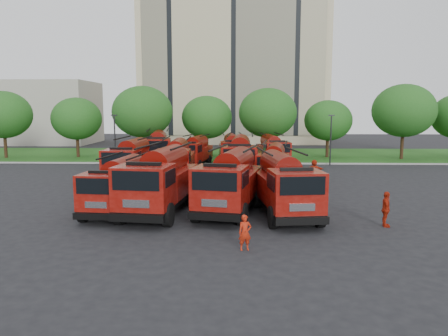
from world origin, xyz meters
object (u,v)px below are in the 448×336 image
(fire_truck_2, at_px, (230,182))
(fire_truck_5, at_px, (177,161))
(fire_truck_6, at_px, (240,158))
(firefighter_1, at_px, (171,216))
(firefighter_0, at_px, (245,250))
(fire_truck_0, at_px, (119,185))
(fire_truck_9, at_px, (194,152))
(fire_truck_1, at_px, (160,181))
(fire_truck_3, at_px, (284,185))
(fire_truck_10, at_px, (232,151))
(fire_truck_4, at_px, (131,161))
(firefighter_4, at_px, (138,200))
(firefighter_3, at_px, (283,210))
(fire_truck_7, at_px, (274,165))
(fire_truck_8, at_px, (158,149))
(fire_truck_11, at_px, (272,151))
(firefighter_5, at_px, (314,180))
(firefighter_2, at_px, (385,227))

(fire_truck_2, distance_m, fire_truck_5, 10.96)
(fire_truck_6, distance_m, firefighter_1, 12.83)
(firefighter_0, bearing_deg, fire_truck_0, 124.07)
(fire_truck_9, bearing_deg, fire_truck_1, -80.70)
(fire_truck_3, distance_m, fire_truck_10, 19.74)
(fire_truck_3, relative_size, fire_truck_5, 1.03)
(fire_truck_4, bearing_deg, firefighter_1, -64.18)
(fire_truck_1, distance_m, firefighter_4, 4.11)
(fire_truck_0, height_order, firefighter_3, fire_truck_0)
(fire_truck_7, bearing_deg, fire_truck_5, 178.46)
(fire_truck_5, bearing_deg, firefighter_3, -54.25)
(fire_truck_8, bearing_deg, fire_truck_6, -51.33)
(firefighter_1, bearing_deg, firefighter_0, -49.78)
(fire_truck_8, xyz_separation_m, firefighter_4, (1.55, -15.98, -1.76))
(fire_truck_4, relative_size, fire_truck_11, 1.06)
(fire_truck_6, xyz_separation_m, firefighter_4, (-6.55, -8.15, -1.77))
(fire_truck_7, bearing_deg, firefighter_4, -138.86)
(fire_truck_7, height_order, firefighter_0, fire_truck_7)
(firefighter_3, bearing_deg, firefighter_0, 61.30)
(fire_truck_7, xyz_separation_m, fire_truck_10, (-3.24, 10.10, 0.07))
(fire_truck_8, xyz_separation_m, fire_truck_10, (7.39, -0.02, -0.16))
(fire_truck_4, distance_m, fire_truck_10, 12.08)
(fire_truck_5, relative_size, fire_truck_9, 1.06)
(fire_truck_5, height_order, fire_truck_7, fire_truck_5)
(fire_truck_7, bearing_deg, firefighter_3, -82.86)
(firefighter_3, xyz_separation_m, firefighter_5, (3.61, 10.61, 0.00))
(fire_truck_6, bearing_deg, firefighter_5, 1.53)
(firefighter_1, height_order, firefighter_5, firefighter_5)
(fire_truck_3, bearing_deg, firefighter_0, -117.82)
(fire_truck_3, bearing_deg, firefighter_2, -32.72)
(firefighter_5, bearing_deg, fire_truck_8, -23.62)
(fire_truck_6, bearing_deg, firefighter_2, -61.49)
(fire_truck_3, xyz_separation_m, fire_truck_7, (0.27, 9.41, -0.14))
(fire_truck_8, height_order, firefighter_5, fire_truck_8)
(fire_truck_11, xyz_separation_m, firefighter_4, (-9.86, -16.60, -1.56))
(fire_truck_2, xyz_separation_m, firefighter_0, (0.67, -6.68, -1.73))
(fire_truck_4, distance_m, firefighter_5, 14.74)
(fire_truck_6, bearing_deg, fire_truck_4, -169.40)
(fire_truck_0, relative_size, fire_truck_1, 0.84)
(fire_truck_5, bearing_deg, firefighter_1, -85.86)
(fire_truck_3, bearing_deg, firefighter_1, 176.39)
(fire_truck_11, bearing_deg, fire_truck_5, -138.13)
(fire_truck_0, height_order, fire_truck_6, fire_truck_6)
(fire_truck_6, height_order, firefighter_5, fire_truck_6)
(fire_truck_4, relative_size, firefighter_3, 3.88)
(firefighter_1, bearing_deg, fire_truck_0, 169.41)
(fire_truck_1, xyz_separation_m, fire_truck_8, (-3.51, 19.11, -0.03))
(fire_truck_5, relative_size, firefighter_2, 4.15)
(fire_truck_7, bearing_deg, firefighter_1, -114.99)
(fire_truck_3, height_order, firefighter_1, fire_truck_3)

